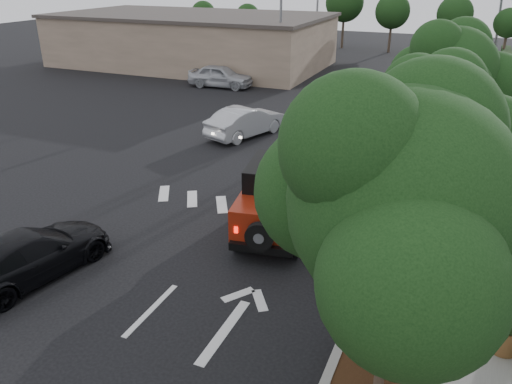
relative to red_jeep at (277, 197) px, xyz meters
The scene contains 16 objects.
ground 5.41m from the red_jeep, 104.34° to the right, with size 120.00×120.00×0.00m, color black.
curb 7.69m from the red_jeep, 64.42° to the left, with size 0.20×70.00×0.15m, color #9E9B93.
planting_strip 8.17m from the red_jeep, 58.03° to the left, with size 1.80×70.00×0.12m, color black.
sidewalk 9.31m from the red_jeep, 47.99° to the left, with size 2.00×70.00×0.12m, color gray.
commercial_building 30.31m from the red_jeep, 124.84° to the left, with size 22.00×12.00×4.00m, color #816C59.
transmission_tower 43.14m from the red_jeep, 83.76° to the left, with size 7.00×4.00×28.00m, color slate, non-canonical shape.
street_tree_mid 4.64m from the red_jeep, 17.72° to the left, with size 3.20×3.20×5.32m, color black, non-canonical shape.
street_tree_far 9.03m from the red_jeep, 61.41° to the left, with size 3.40×3.40×5.62m, color black, non-canonical shape.
light_pole_a 22.31m from the red_jeep, 110.52° to the left, with size 2.00×0.22×9.00m, color slate, non-canonical shape.
light_pole_b 34.05m from the red_jeep, 105.01° to the left, with size 2.00×0.22×9.00m, color slate, non-canonical shape.
red_jeep is the anchor object (origin of this frame).
silver_suv_ahead 5.42m from the red_jeep, 86.91° to the left, with size 2.63×5.71×1.59m, color #B5B8BE.
black_suv_oncoming 7.24m from the red_jeep, 135.00° to the right, with size 1.85×4.56×1.32m, color black.
silver_sedan_oncoming 9.77m from the red_jeep, 119.96° to the left, with size 1.54×4.40×1.45m, color #B7B9BF.
parked_suv 20.99m from the red_jeep, 121.84° to the left, with size 1.81×4.51×1.54m, color #B9BBC1.
terracotta_planter 7.38m from the red_jeep, 27.59° to the right, with size 0.73×0.73×1.27m.
Camera 1 is at (6.29, -8.12, 7.66)m, focal length 35.00 mm.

